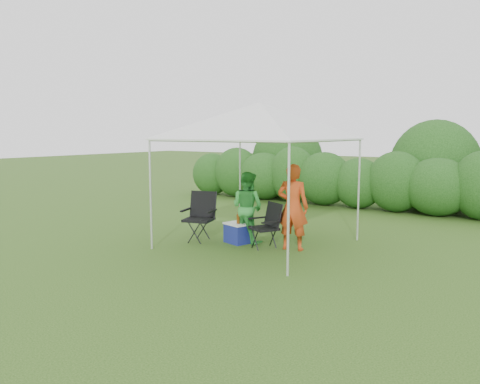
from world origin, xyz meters
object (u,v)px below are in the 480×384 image
Objects in this scene: canopy at (259,121)px; cooler at (237,233)px; chair_left at (201,213)px; man at (293,207)px; woman at (247,207)px; chair_right at (268,222)px.

cooler is (-0.43, -0.15, -2.25)m from canopy.
man reaches higher than chair_left.
chair_left is 1.01m from woman.
canopy is 2.13× the size of woman.
cooler is (-0.72, -0.03, -0.29)m from chair_right.
cooler is (-1.19, -0.17, -0.62)m from man.
canopy is 1.80m from man.
man is at bearing -5.46° from chair_left.
chair_right is at bearing 18.50° from cooler.
cooler is at bearing -150.59° from chair_right.
canopy is 2.27m from chair_left.
canopy is 5.41× the size of cooler.
woman is (0.92, 0.39, 0.15)m from chair_left.
woman is at bearing 6.37° from chair_left.
canopy is 1.99m from chair_right.
chair_right is 0.78m from cooler.
canopy is at bearing 0.32° from chair_left.
woman is 2.55× the size of cooler.
man is at bearing -177.57° from woman.
canopy is 2.30m from cooler.
cooler is at bearing -3.93° from man.
woman is (-0.58, 0.14, 0.23)m from chair_right.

